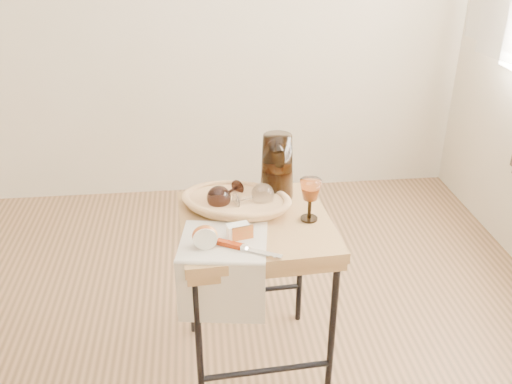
{
  "coord_description": "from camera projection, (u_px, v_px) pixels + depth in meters",
  "views": [
    {
      "loc": [
        0.2,
        -1.45,
        1.65
      ],
      "look_at": [
        0.38,
        0.21,
        0.78
      ],
      "focal_mm": 39.23,
      "sensor_mm": 36.0,
      "label": 1
    }
  ],
  "objects": [
    {
      "name": "apple_wedge",
      "position": [
        238.0,
        231.0,
        1.83
      ],
      "size": [
        0.08,
        0.05,
        0.05
      ],
      "primitive_type": "cube",
      "rotation": [
        0.0,
        0.0,
        0.23
      ],
      "color": "white",
      "rests_on": "tea_towel"
    },
    {
      "name": "goblet_lying_a",
      "position": [
        227.0,
        193.0,
        2.01
      ],
      "size": [
        0.16,
        0.16,
        0.09
      ],
      "primitive_type": null,
      "rotation": [
        0.0,
        0.0,
        3.94
      ],
      "color": "#321A15",
      "rests_on": "bread_basket"
    },
    {
      "name": "wine_goblet",
      "position": [
        310.0,
        200.0,
        1.92
      ],
      "size": [
        0.08,
        0.08,
        0.15
      ],
      "primitive_type": null,
      "rotation": [
        0.0,
        0.0,
        -0.14
      ],
      "color": "white",
      "rests_on": "side_table"
    },
    {
      "name": "pitcher",
      "position": [
        277.0,
        166.0,
        2.06
      ],
      "size": [
        0.2,
        0.27,
        0.28
      ],
      "primitive_type": null,
      "rotation": [
        0.0,
        0.0,
        0.12
      ],
      "color": "black",
      "rests_on": "side_table"
    },
    {
      "name": "table_knife",
      "position": [
        246.0,
        248.0,
        1.77
      ],
      "size": [
        0.2,
        0.13,
        0.02
      ],
      "primitive_type": null,
      "rotation": [
        0.0,
        0.0,
        -0.51
      ],
      "color": "silver",
      "rests_on": "tea_towel"
    },
    {
      "name": "bread_basket",
      "position": [
        236.0,
        203.0,
        2.02
      ],
      "size": [
        0.41,
        0.34,
        0.05
      ],
      "primitive_type": null,
      "rotation": [
        0.0,
        0.0,
        -0.32
      ],
      "color": "#AA7E52",
      "rests_on": "side_table"
    },
    {
      "name": "tea_towel",
      "position": [
        223.0,
        241.0,
        1.82
      ],
      "size": [
        0.32,
        0.29,
        0.01
      ],
      "primitive_type": "cube",
      "rotation": [
        0.0,
        0.0,
        -0.15
      ],
      "color": "beige",
      "rests_on": "side_table"
    },
    {
      "name": "side_table",
      "position": [
        255.0,
        296.0,
        2.1
      ],
      "size": [
        0.55,
        0.55,
        0.66
      ],
      "primitive_type": null,
      "rotation": [
        0.0,
        0.0,
        0.06
      ],
      "color": "brown",
      "rests_on": "floor"
    },
    {
      "name": "goblet_lying_b",
      "position": [
        251.0,
        197.0,
        1.99
      ],
      "size": [
        0.16,
        0.13,
        0.08
      ],
      "primitive_type": null,
      "rotation": [
        0.0,
        0.0,
        0.34
      ],
      "color": "white",
      "rests_on": "bread_basket"
    },
    {
      "name": "apple_half",
      "position": [
        205.0,
        236.0,
        1.78
      ],
      "size": [
        0.08,
        0.04,
        0.08
      ],
      "primitive_type": "ellipsoid",
      "rotation": [
        0.0,
        0.0,
        0.01
      ],
      "color": "red",
      "rests_on": "tea_towel"
    }
  ]
}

